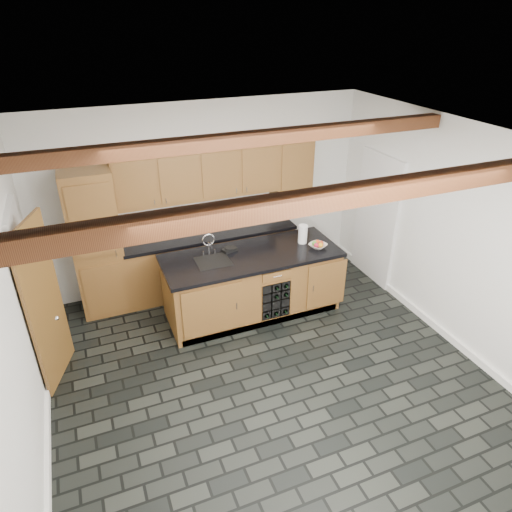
% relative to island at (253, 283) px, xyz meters
% --- Properties ---
extents(ground, '(5.00, 5.00, 0.00)m').
position_rel_island_xyz_m(ground, '(-0.31, -1.28, -0.46)').
color(ground, black).
rests_on(ground, ground).
extents(room_shell, '(5.01, 5.00, 5.00)m').
position_rel_island_xyz_m(room_shell, '(-0.39, -0.75, 1.06)').
color(room_shell, white).
rests_on(room_shell, ground).
extents(back_cabinetry, '(3.65, 0.62, 2.20)m').
position_rel_island_xyz_m(back_cabinetry, '(-0.68, 0.95, 0.51)').
color(back_cabinetry, brown).
rests_on(back_cabinetry, ground).
extents(island, '(2.48, 0.96, 0.93)m').
position_rel_island_xyz_m(island, '(0.00, 0.00, 0.00)').
color(island, brown).
rests_on(island, ground).
extents(faucet, '(0.45, 0.40, 0.34)m').
position_rel_island_xyz_m(faucet, '(-0.56, 0.05, 0.50)').
color(faucet, black).
rests_on(faucet, island).
extents(kitchen_scale, '(0.23, 0.17, 0.06)m').
position_rel_island_xyz_m(kitchen_scale, '(-0.26, 0.21, 0.50)').
color(kitchen_scale, black).
rests_on(kitchen_scale, island).
extents(fruit_bowl, '(0.31, 0.31, 0.06)m').
position_rel_island_xyz_m(fruit_bowl, '(0.93, -0.15, 0.49)').
color(fruit_bowl, beige).
rests_on(fruit_bowl, island).
extents(fruit_cluster, '(0.16, 0.17, 0.07)m').
position_rel_island_xyz_m(fruit_cluster, '(0.93, -0.15, 0.53)').
color(fruit_cluster, '#BD3719').
rests_on(fruit_cluster, fruit_bowl).
extents(paper_towel, '(0.13, 0.13, 0.27)m').
position_rel_island_xyz_m(paper_towel, '(0.80, 0.07, 0.60)').
color(paper_towel, white).
rests_on(paper_towel, island).
extents(mug, '(0.14, 0.14, 0.10)m').
position_rel_island_xyz_m(mug, '(-1.61, 1.05, 0.51)').
color(mug, white).
rests_on(mug, back_cabinetry).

